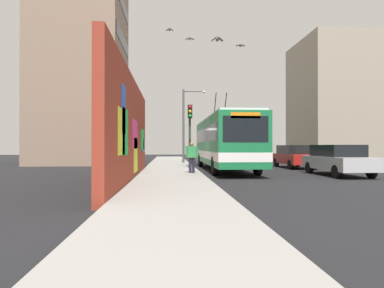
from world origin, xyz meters
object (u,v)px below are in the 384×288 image
(parked_car_silver, at_px, (337,159))
(parked_car_red, at_px, (294,156))
(traffic_light, at_px, (190,125))
(pedestrian_at_curb, at_px, (192,155))
(street_lamp, at_px, (186,120))
(city_bus, at_px, (224,141))

(parked_car_silver, xyz_separation_m, parked_car_red, (5.79, 0.00, -0.00))
(traffic_light, bearing_deg, pedestrian_at_curb, 177.69)
(parked_car_red, height_order, street_lamp, street_lamp)
(city_bus, xyz_separation_m, traffic_light, (0.16, 2.15, 1.01))
(traffic_light, height_order, street_lamp, street_lamp)
(parked_car_silver, bearing_deg, traffic_light, 60.11)
(parked_car_silver, bearing_deg, street_lamp, 33.46)
(parked_car_red, bearing_deg, pedestrian_at_curb, 125.97)
(city_bus, bearing_deg, pedestrian_at_curb, 148.25)
(city_bus, height_order, traffic_light, city_bus)
(city_bus, bearing_deg, street_lamp, 16.37)
(parked_car_silver, height_order, street_lamp, street_lamp)
(parked_car_red, xyz_separation_m, pedestrian_at_curb, (-5.45, 7.51, 0.23))
(city_bus, relative_size, parked_car_silver, 2.56)
(traffic_light, bearing_deg, city_bus, -94.15)
(pedestrian_at_curb, relative_size, traffic_light, 0.40)
(city_bus, relative_size, traffic_light, 2.89)
(parked_car_red, bearing_deg, parked_car_silver, -180.00)
(pedestrian_at_curb, bearing_deg, parked_car_red, -54.03)
(city_bus, distance_m, traffic_light, 2.38)
(parked_car_red, height_order, pedestrian_at_curb, pedestrian_at_curb)
(city_bus, distance_m, street_lamp, 7.37)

